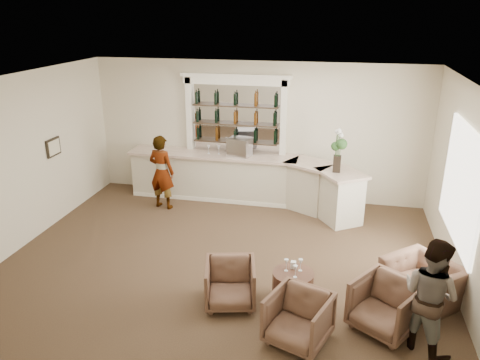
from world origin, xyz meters
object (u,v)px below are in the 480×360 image
at_px(guest, 430,296).
at_px(armchair_right, 385,306).
at_px(armchair_far, 422,283).
at_px(bar_counter, 246,180).
at_px(cocktail_table, 293,286).
at_px(flower_vase, 338,148).
at_px(armchair_left, 230,284).
at_px(sommelier, 162,172).
at_px(armchair_center, 298,319).
at_px(espresso_machine, 240,147).

relative_size(guest, armchair_right, 1.93).
bearing_deg(armchair_far, bar_counter, -176.61).
xyz_separation_m(cocktail_table, flower_vase, (0.54, 3.21, 1.42)).
distance_m(bar_counter, armchair_far, 4.95).
distance_m(armchair_left, armchair_right, 2.34).
distance_m(cocktail_table, armchair_far, 2.04).
relative_size(cocktail_table, guest, 0.40).
xyz_separation_m(cocktail_table, armchair_right, (1.38, -0.43, 0.14)).
bearing_deg(armchair_left, sommelier, 112.09).
relative_size(bar_counter, flower_vase, 6.06).
distance_m(bar_counter, guest, 5.72).
distance_m(sommelier, armchair_right, 5.96).
bearing_deg(armchair_center, armchair_left, 169.91).
relative_size(guest, flower_vase, 1.76).
bearing_deg(cocktail_table, armchair_far, 11.21).
height_order(armchair_center, espresso_machine, espresso_machine).
height_order(sommelier, flower_vase, flower_vase).
xyz_separation_m(guest, espresso_machine, (-3.61, 4.60, 0.53)).
xyz_separation_m(bar_counter, sommelier, (-1.83, -0.72, 0.30)).
bearing_deg(sommelier, armchair_right, 156.29).
xyz_separation_m(bar_counter, guest, (3.45, -4.55, 0.26)).
relative_size(sommelier, armchair_left, 2.19).
xyz_separation_m(armchair_center, espresso_machine, (-1.90, 4.84, 0.99)).
relative_size(cocktail_table, armchair_center, 0.81).
relative_size(armchair_left, armchair_far, 0.75).
bearing_deg(armchair_far, armchair_center, -95.77).
bearing_deg(armchair_far, guest, -48.34).
xyz_separation_m(armchair_left, armchair_far, (2.95, 0.70, -0.02)).
height_order(armchair_left, armchair_right, armchair_right).
bearing_deg(armchair_center, cocktail_table, 120.89).
relative_size(armchair_right, espresso_machine, 1.72).
distance_m(guest, flower_vase, 4.25).
bearing_deg(armchair_far, espresso_machine, -175.75).
xyz_separation_m(bar_counter, armchair_right, (2.94, -4.26, -0.18)).
xyz_separation_m(sommelier, armchair_far, (5.39, -2.71, -0.53)).
relative_size(armchair_left, armchair_right, 0.92).
height_order(armchair_left, flower_vase, flower_vase).
height_order(armchair_center, armchair_right, armchair_right).
bearing_deg(flower_vase, armchair_left, -113.01).
xyz_separation_m(guest, armchair_left, (-2.84, 0.42, -0.47)).
distance_m(armchair_center, armchair_right, 1.31).
xyz_separation_m(armchair_left, flower_vase, (1.49, 3.52, 1.31)).
height_order(bar_counter, guest, guest).
height_order(cocktail_table, armchair_far, armchair_far).
height_order(bar_counter, armchair_left, bar_counter).
distance_m(armchair_right, espresso_machine, 5.39).
bearing_deg(armchair_right, guest, 3.39).
relative_size(cocktail_table, armchair_right, 0.77).
bearing_deg(bar_counter, armchair_right, -55.34).
xyz_separation_m(armchair_center, armchair_right, (1.20, 0.54, 0.02)).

